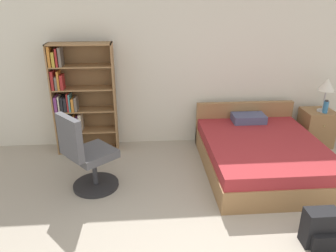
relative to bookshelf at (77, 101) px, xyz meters
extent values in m
cube|color=silver|center=(1.88, 0.26, 0.49)|extent=(9.00, 0.06, 2.60)
cube|color=olive|center=(-0.33, -0.01, 0.02)|extent=(0.02, 0.29, 1.66)
cube|color=olive|center=(0.56, -0.01, 0.02)|extent=(0.02, 0.29, 1.66)
cube|color=brown|center=(0.11, 0.13, 0.02)|extent=(0.91, 0.01, 1.66)
cube|color=olive|center=(0.11, -0.01, -0.80)|extent=(0.87, 0.27, 0.02)
cube|color=teal|center=(-0.30, -0.05, -0.68)|extent=(0.03, 0.18, 0.23)
cube|color=#2D6638|center=(-0.26, -0.06, -0.69)|extent=(0.04, 0.17, 0.20)
cube|color=beige|center=(-0.21, -0.05, -0.69)|extent=(0.04, 0.19, 0.21)
cube|color=#2D6638|center=(-0.16, -0.04, -0.68)|extent=(0.03, 0.20, 0.22)
cube|color=olive|center=(0.11, -0.01, -0.47)|extent=(0.87, 0.27, 0.02)
cube|color=beige|center=(-0.30, -0.05, -0.35)|extent=(0.03, 0.18, 0.22)
cube|color=#665B51|center=(-0.25, -0.05, -0.36)|extent=(0.04, 0.19, 0.21)
cube|color=#2D6638|center=(-0.20, -0.03, -0.34)|extent=(0.04, 0.23, 0.25)
cube|color=#2D6638|center=(-0.15, -0.05, -0.35)|extent=(0.03, 0.18, 0.21)
cube|color=maroon|center=(-0.11, -0.03, -0.36)|extent=(0.03, 0.22, 0.19)
cube|color=orange|center=(-0.07, -0.05, -0.34)|extent=(0.03, 0.18, 0.25)
cube|color=#7A387F|center=(-0.03, -0.05, -0.35)|extent=(0.04, 0.19, 0.23)
cube|color=beige|center=(0.03, -0.04, -0.32)|extent=(0.04, 0.20, 0.27)
cube|color=olive|center=(0.11, -0.01, -0.14)|extent=(0.87, 0.27, 0.02)
cube|color=#7A387F|center=(-0.29, -0.04, -0.02)|extent=(0.04, 0.21, 0.22)
cube|color=beige|center=(-0.25, -0.06, -0.01)|extent=(0.02, 0.16, 0.23)
cube|color=black|center=(-0.21, -0.04, -0.02)|extent=(0.03, 0.21, 0.22)
cube|color=black|center=(-0.16, -0.05, -0.02)|extent=(0.04, 0.18, 0.21)
cube|color=maroon|center=(-0.12, -0.05, 0.01)|extent=(0.02, 0.19, 0.27)
cube|color=teal|center=(-0.09, -0.03, 0.00)|extent=(0.02, 0.22, 0.26)
cube|color=orange|center=(-0.05, -0.06, -0.03)|extent=(0.04, 0.17, 0.19)
cube|color=#665B51|center=(-0.01, -0.06, -0.02)|extent=(0.04, 0.16, 0.21)
cube|color=olive|center=(0.11, -0.01, 0.19)|extent=(0.87, 0.27, 0.02)
cube|color=maroon|center=(-0.29, -0.04, 0.34)|extent=(0.04, 0.21, 0.27)
cube|color=#665B51|center=(-0.25, -0.05, 0.30)|extent=(0.03, 0.18, 0.19)
cube|color=orange|center=(-0.21, -0.06, 0.34)|extent=(0.03, 0.17, 0.27)
cube|color=maroon|center=(-0.17, -0.06, 0.31)|extent=(0.04, 0.16, 0.21)
cube|color=olive|center=(0.11, -0.01, 0.53)|extent=(0.87, 0.27, 0.02)
cube|color=orange|center=(-0.30, -0.04, 0.68)|extent=(0.04, 0.20, 0.28)
cube|color=gold|center=(-0.24, -0.03, 0.64)|extent=(0.04, 0.22, 0.21)
cube|color=maroon|center=(-0.20, -0.04, 0.66)|extent=(0.03, 0.20, 0.25)
cube|color=#665B51|center=(-0.15, -0.05, 0.67)|extent=(0.04, 0.19, 0.27)
cube|color=olive|center=(0.11, -0.01, 0.84)|extent=(0.91, 0.29, 0.02)
cube|color=olive|center=(2.60, -0.84, -0.67)|extent=(1.55, 1.91, 0.29)
cube|color=maroon|center=(2.60, -0.84, -0.44)|extent=(1.52, 1.87, 0.16)
cube|color=olive|center=(2.60, 0.07, -0.46)|extent=(1.55, 0.08, 0.70)
cube|color=#4C5175|center=(2.60, -0.14, -0.30)|extent=(0.50, 0.30, 0.12)
cylinder|color=#232326|center=(0.35, -1.08, -0.79)|extent=(0.58, 0.58, 0.04)
cylinder|color=#333338|center=(0.35, -1.08, -0.58)|extent=(0.06, 0.06, 0.38)
cube|color=#4C4C51|center=(0.35, -1.08, -0.34)|extent=(0.68, 0.68, 0.10)
cube|color=#4C4C51|center=(0.14, -1.26, -0.04)|extent=(0.35, 0.39, 0.51)
cube|color=olive|center=(3.75, -0.08, -0.52)|extent=(0.47, 0.43, 0.59)
sphere|color=tan|center=(3.75, -0.31, -0.40)|extent=(0.02, 0.02, 0.02)
cylinder|color=#B2B2B7|center=(3.79, -0.12, -0.22)|extent=(0.17, 0.17, 0.02)
cylinder|color=#B2B2B7|center=(3.79, -0.12, -0.05)|extent=(0.02, 0.02, 0.32)
cone|color=silver|center=(3.79, -0.12, 0.20)|extent=(0.25, 0.25, 0.19)
cylinder|color=teal|center=(3.79, -0.19, -0.14)|extent=(0.08, 0.08, 0.18)
cylinder|color=#2D2D33|center=(3.79, -0.19, -0.03)|extent=(0.05, 0.05, 0.02)
cube|color=black|center=(2.68, -2.29, -0.62)|extent=(0.32, 0.18, 0.39)
cube|color=black|center=(2.68, -2.41, -0.71)|extent=(0.24, 0.06, 0.17)
camera|label=1|loc=(1.00, -4.75, 1.53)|focal=35.00mm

